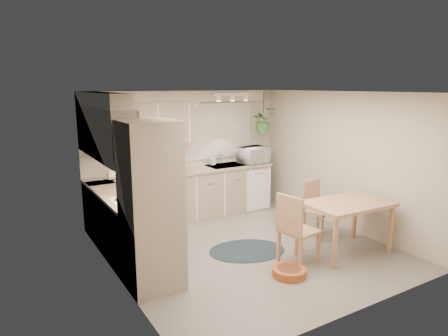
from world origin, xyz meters
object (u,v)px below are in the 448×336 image
Objects in this scene: dining_table at (346,227)px; chair_left at (299,229)px; microwave at (254,153)px; pet_bed at (289,272)px; braided_rug at (247,250)px; chair_back at (320,209)px.

dining_table is 1.21× the size of chair_left.
microwave reaches higher than chair_left.
microwave is (1.34, 2.74, 1.09)m from pet_bed.
chair_left reaches higher than braided_rug.
chair_back is 1.55× the size of microwave.
chair_left is 2.24× the size of pet_bed.
chair_back is (0.12, 0.67, 0.08)m from dining_table.
pet_bed is at bearing -64.70° from chair_left.
dining_table is at bearing -104.60° from microwave.
pet_bed is (-0.37, -0.24, -0.46)m from chair_left.
chair_back is at bearing -4.58° from braided_rug.
chair_back is 2.01m from microwave.
dining_table reaches higher than braided_rug.
dining_table is at bearing 8.20° from pet_bed.
braided_rug is 1.96× the size of microwave.
dining_table is 0.89m from chair_left.
chair_left is at bearing 176.18° from dining_table.
chair_left is 1.10× the size of chair_back.
chair_left reaches higher than pet_bed.
braided_rug is (-1.39, 0.11, -0.46)m from chair_back.
braided_rug is at bearing 91.31° from pet_bed.
chair_back reaches higher than braided_rug.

